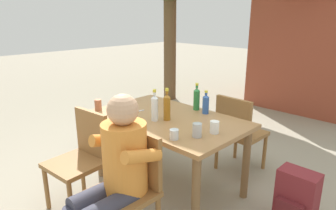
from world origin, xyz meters
name	(u,v)px	position (x,y,z in m)	size (l,w,h in m)	color
ground_plane	(168,185)	(0.00, 0.00, 0.00)	(24.00, 24.00, 0.00)	gray
dining_table	(168,126)	(0.00, 0.00, 0.65)	(1.48, 0.89, 0.74)	#A37547
chair_near_right	(129,183)	(0.33, -0.75, 0.49)	(0.45, 0.45, 0.87)	olive
chair_far_right	(238,130)	(0.33, 0.75, 0.49)	(0.45, 0.45, 0.87)	olive
chair_near_left	(82,155)	(-0.34, -0.75, 0.49)	(0.48, 0.48, 0.87)	olive
person_in_white_shirt	(116,168)	(0.33, -0.86, 0.66)	(0.47, 0.61, 1.18)	orange
bottle_amber	(167,107)	(0.05, -0.07, 0.88)	(0.06, 0.06, 0.30)	#996019
bottle_clear	(155,107)	(-0.02, -0.16, 0.87)	(0.06, 0.06, 0.30)	white
bottle_green	(197,98)	(0.05, 0.37, 0.87)	(0.06, 0.06, 0.28)	#287A38
bottle_blue	(206,104)	(0.19, 0.34, 0.85)	(0.06, 0.06, 0.23)	#2D56A3
cup_white	(214,127)	(0.56, -0.02, 0.80)	(0.08, 0.08, 0.10)	white
cup_terracotta	(98,105)	(-0.66, -0.35, 0.80)	(0.07, 0.07, 0.11)	#BC6B47
cup_steel	(197,130)	(0.51, -0.18, 0.80)	(0.08, 0.08, 0.11)	#B2B7BC
cup_glass	(174,134)	(0.41, -0.35, 0.79)	(0.07, 0.07, 0.08)	silver
table_knife	(132,112)	(-0.35, -0.16, 0.75)	(0.08, 0.24, 0.01)	silver
backpack_by_near_side	(296,199)	(1.16, 0.33, 0.23)	(0.31, 0.25, 0.47)	maroon
backpack_by_far_side	(100,132)	(-1.29, 0.04, 0.21)	(0.28, 0.25, 0.43)	black
brick_kiosk	(319,31)	(-0.06, 3.97, 1.40)	(2.22, 1.84, 2.67)	brown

